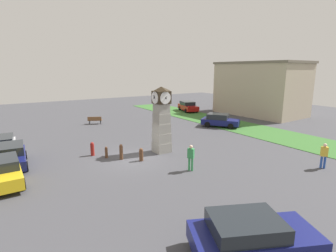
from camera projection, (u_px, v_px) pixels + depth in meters
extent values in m
plane|color=#424247|center=(134.00, 159.00, 18.99)|extent=(80.57, 80.57, 0.00)
cube|color=gray|center=(162.00, 147.00, 20.50)|extent=(1.17, 1.17, 0.76)
cube|color=gray|center=(162.00, 138.00, 20.34)|extent=(1.12, 1.12, 0.76)
cube|color=gray|center=(162.00, 128.00, 20.18)|extent=(1.07, 1.07, 0.76)
cube|color=gray|center=(161.00, 118.00, 20.01)|extent=(1.01, 1.01, 0.76)
cube|color=gray|center=(161.00, 108.00, 19.85)|extent=(0.96, 0.96, 0.76)
cube|color=#2D2316|center=(161.00, 97.00, 19.67)|extent=(1.10, 1.10, 0.94)
cylinder|color=white|center=(168.00, 97.00, 19.97)|extent=(0.90, 0.04, 0.90)
cube|color=black|center=(168.00, 97.00, 19.99)|extent=(0.06, 0.19, 0.15)
cube|color=black|center=(168.00, 97.00, 19.99)|extent=(0.04, 0.13, 0.34)
cylinder|color=white|center=(155.00, 98.00, 19.37)|extent=(0.90, 0.04, 0.90)
cube|color=black|center=(154.00, 98.00, 19.35)|extent=(0.06, 0.21, 0.09)
cube|color=black|center=(154.00, 98.00, 19.35)|extent=(0.04, 0.16, 0.33)
cylinder|color=white|center=(165.00, 98.00, 19.20)|extent=(0.04, 0.90, 0.90)
cube|color=black|center=(166.00, 98.00, 19.18)|extent=(0.18, 0.06, 0.16)
cube|color=black|center=(166.00, 98.00, 19.18)|extent=(0.29, 0.04, 0.24)
cylinder|color=white|center=(158.00, 97.00, 20.14)|extent=(0.04, 0.90, 0.90)
cube|color=black|center=(157.00, 97.00, 20.16)|extent=(0.20, 0.06, 0.14)
cube|color=black|center=(157.00, 97.00, 20.16)|extent=(0.10, 0.04, 0.34)
pyramid|color=#2D2316|center=(161.00, 89.00, 19.54)|extent=(1.16, 1.16, 0.33)
cylinder|color=maroon|center=(92.00, 150.00, 19.61)|extent=(0.28, 0.28, 0.87)
sphere|color=maroon|center=(92.00, 144.00, 19.51)|extent=(0.25, 0.25, 0.25)
cylinder|color=brown|center=(106.00, 153.00, 19.08)|extent=(0.20, 0.20, 0.74)
sphere|color=brown|center=(106.00, 148.00, 18.99)|extent=(0.18, 0.18, 0.18)
cylinder|color=brown|center=(121.00, 153.00, 18.75)|extent=(0.25, 0.25, 0.98)
sphere|color=brown|center=(121.00, 146.00, 18.64)|extent=(0.22, 0.22, 0.22)
cylinder|color=brown|center=(141.00, 156.00, 18.47)|extent=(0.28, 0.28, 0.77)
sphere|color=brown|center=(141.00, 150.00, 18.38)|extent=(0.26, 0.26, 0.26)
cube|color=silver|center=(0.00, 148.00, 19.49)|extent=(4.52, 2.29, 0.60)
cylinder|color=black|center=(14.00, 155.00, 18.81)|extent=(0.66, 0.27, 0.64)
cylinder|color=black|center=(15.00, 145.00, 21.15)|extent=(0.66, 0.27, 0.64)
cube|color=navy|center=(10.00, 159.00, 17.22)|extent=(4.37, 2.08, 0.63)
cube|color=#1E2328|center=(9.00, 149.00, 17.37)|extent=(2.44, 1.82, 0.55)
cylinder|color=black|center=(26.00, 166.00, 16.57)|extent=(0.65, 0.26, 0.64)
cylinder|color=black|center=(25.00, 155.00, 18.82)|extent=(0.65, 0.26, 0.64)
cube|color=gold|center=(3.00, 175.00, 14.54)|extent=(4.08, 1.86, 0.67)
cube|color=#1E2328|center=(1.00, 163.00, 14.66)|extent=(2.25, 1.69, 0.54)
cylinder|color=black|center=(23.00, 184.00, 14.04)|extent=(0.64, 0.23, 0.64)
cylinder|color=black|center=(19.00, 169.00, 16.08)|extent=(0.64, 0.23, 0.64)
cube|color=#A51111|center=(188.00, 107.00, 40.24)|extent=(4.76, 3.01, 0.70)
cube|color=#1E2328|center=(187.00, 103.00, 40.42)|extent=(2.81, 2.32, 0.53)
cylinder|color=black|center=(197.00, 110.00, 39.28)|extent=(0.68, 0.39, 0.64)
cylinder|color=black|center=(186.00, 111.00, 38.78)|extent=(0.68, 0.39, 0.64)
cylinder|color=black|center=(190.00, 108.00, 41.84)|extent=(0.68, 0.39, 0.64)
cylinder|color=black|center=(180.00, 108.00, 41.34)|extent=(0.68, 0.39, 0.64)
cube|color=navy|center=(254.00, 239.00, 9.06)|extent=(3.63, 4.79, 0.64)
cube|color=#1E2328|center=(246.00, 225.00, 8.89)|extent=(2.67, 2.94, 0.52)
cylinder|color=black|center=(275.00, 227.00, 10.22)|extent=(0.47, 0.67, 0.64)
cylinder|color=black|center=(208.00, 233.00, 9.85)|extent=(0.47, 0.67, 0.64)
cube|color=navy|center=(220.00, 122.00, 29.41)|extent=(4.37, 3.83, 0.61)
cube|color=#1E2328|center=(218.00, 116.00, 29.40)|extent=(2.79, 2.65, 0.58)
cylinder|color=black|center=(233.00, 123.00, 29.78)|extent=(0.65, 0.55, 0.64)
cylinder|color=black|center=(231.00, 126.00, 28.24)|extent=(0.65, 0.55, 0.64)
cylinder|color=black|center=(211.00, 122.00, 30.69)|extent=(0.65, 0.55, 0.64)
cylinder|color=black|center=(207.00, 125.00, 29.15)|extent=(0.65, 0.55, 0.64)
cube|color=brown|center=(95.00, 120.00, 31.01)|extent=(1.15, 1.66, 0.08)
cube|color=brown|center=(94.00, 118.00, 30.71)|extent=(0.76, 1.46, 0.40)
cylinder|color=#262628|center=(101.00, 122.00, 31.32)|extent=(0.06, 0.06, 0.45)
cylinder|color=#262628|center=(90.00, 122.00, 31.17)|extent=(0.06, 0.06, 0.45)
cylinder|color=#262628|center=(100.00, 122.00, 30.93)|extent=(0.06, 0.06, 0.45)
cylinder|color=#262628|center=(89.00, 122.00, 30.79)|extent=(0.06, 0.06, 0.45)
cylinder|color=#264CA5|center=(321.00, 162.00, 17.10)|extent=(0.14, 0.14, 0.83)
cylinder|color=#264CA5|center=(325.00, 162.00, 17.04)|extent=(0.14, 0.14, 0.83)
cube|color=gold|center=(324.00, 151.00, 16.92)|extent=(0.46, 0.44, 0.62)
sphere|color=beige|center=(325.00, 145.00, 16.83)|extent=(0.23, 0.23, 0.23)
cylinder|color=#338C4C|center=(189.00, 164.00, 16.72)|extent=(0.14, 0.14, 0.84)
cylinder|color=#338C4C|center=(192.00, 165.00, 16.63)|extent=(0.14, 0.14, 0.84)
cube|color=#338C4C|center=(191.00, 153.00, 16.52)|extent=(0.47, 0.41, 0.63)
sphere|color=beige|center=(191.00, 147.00, 16.43)|extent=(0.23, 0.23, 0.23)
cube|color=#B7A88E|center=(260.00, 89.00, 37.08)|extent=(11.78, 7.53, 7.09)
cube|color=#6E6455|center=(262.00, 63.00, 36.29)|extent=(12.13, 7.76, 0.30)
cube|color=#386B2D|center=(253.00, 130.00, 28.01)|extent=(48.34, 5.36, 0.04)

